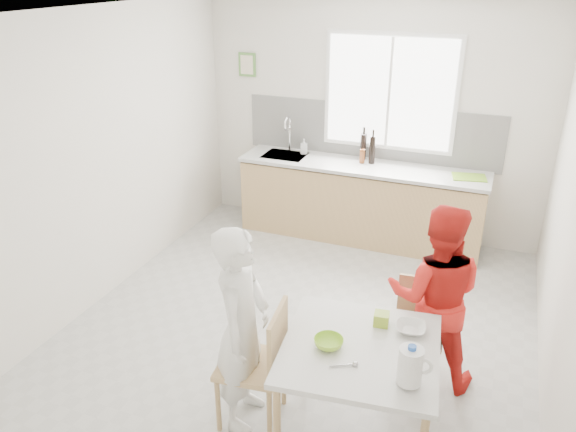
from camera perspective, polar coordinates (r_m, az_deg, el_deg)
name	(u,v)px	position (r m, az deg, el deg)	size (l,w,h in m)	color
ground	(302,325)	(5.22, 1.45, -11.03)	(4.50, 4.50, 0.00)	#B7B7B2
room_shell	(304,153)	(4.47, 1.68, 6.43)	(4.50, 4.50, 4.50)	silver
window	(390,93)	(6.49, 10.30, 12.23)	(1.50, 0.06, 1.30)	white
backsplash	(370,132)	(6.65, 8.32, 8.44)	(3.00, 0.02, 0.65)	white
picture_frame	(247,65)	(7.01, -4.17, 15.08)	(0.22, 0.03, 0.28)	#589041
kitchen_counter	(359,205)	(6.66, 7.27, 1.13)	(2.84, 0.64, 1.37)	tan
dining_table	(360,357)	(3.78, 7.31, -13.99)	(1.10, 1.10, 0.77)	silver
chair_left	(261,360)	(4.00, -2.80, -14.44)	(0.48, 0.48, 0.94)	tan
chair_far	(418,324)	(4.56, 13.06, -10.67)	(0.42, 0.42, 0.81)	tan
person_white	(242,329)	(3.89, -4.66, -11.36)	(0.55, 0.36, 1.51)	white
person_red	(435,297)	(4.37, 14.69, -7.94)	(0.72, 0.56, 1.49)	red
bowl_green	(329,343)	(3.70, 4.15, -12.71)	(0.19, 0.19, 0.06)	#9BD631
bowl_white	(411,328)	(3.91, 12.37, -11.09)	(0.20, 0.20, 0.05)	silver
milk_jug	(411,366)	(3.41, 12.38, -14.62)	(0.20, 0.15, 0.26)	white
green_box	(381,319)	(3.93, 9.47, -10.27)	(0.10, 0.10, 0.09)	#92B529
spoon	(342,365)	(3.56, 5.55, -14.84)	(0.01, 0.01, 0.16)	#A5A5AA
cutting_board	(469,177)	(6.32, 17.92, 3.78)	(0.35, 0.25, 0.01)	#7EB62A
wine_bottle_a	(372,150)	(6.48, 8.55, 6.66)	(0.07, 0.07, 0.32)	black
wine_bottle_b	(363,147)	(6.62, 7.65, 7.00)	(0.07, 0.07, 0.30)	black
jar_amber	(362,156)	(6.50, 7.54, 6.04)	(0.06, 0.06, 0.16)	brown
soap_bottle	(304,146)	(6.79, 1.63, 7.10)	(0.08, 0.08, 0.18)	#999999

